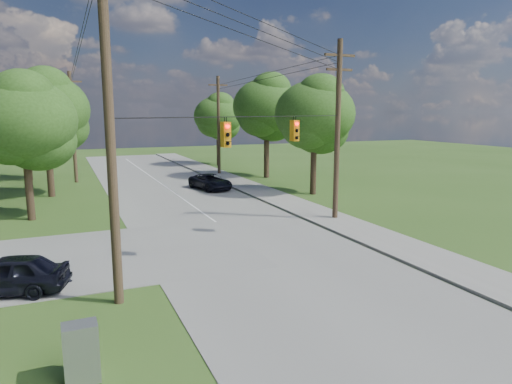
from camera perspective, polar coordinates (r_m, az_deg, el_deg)
name	(u,v)px	position (r m, az deg, el deg)	size (l,w,h in m)	color
ground	(249,287)	(17.30, -0.92, -11.75)	(140.00, 140.00, 0.00)	#32531B
main_road	(248,245)	(22.38, -1.01, -6.61)	(10.00, 100.00, 0.03)	gray
sidewalk_east	(362,230)	(25.56, 13.10, -4.67)	(2.60, 100.00, 0.12)	gray
pole_sw	(109,117)	(15.36, -17.89, 8.86)	(2.00, 0.32, 12.00)	brown
pole_ne	(338,128)	(27.35, 10.16, 7.85)	(2.00, 0.32, 10.50)	brown
pole_north_e	(219,125)	(47.33, -4.70, 8.38)	(2.00, 0.32, 10.00)	brown
pole_north_w	(73,126)	(44.92, -21.93, 7.62)	(2.00, 0.32, 10.00)	brown
power_lines	(197,64)	(27.63, -7.37, 15.60)	(13.93, 29.62, 4.93)	black
traffic_signals	(263,132)	(21.17, 0.94, 7.52)	(4.91, 3.27, 1.05)	orange
tree_w_near	(23,120)	(29.96, -27.09, 7.97)	(6.00, 6.00, 8.40)	#483224
tree_w_mid	(45,110)	(37.90, -24.86, 9.32)	(6.40, 6.40, 9.22)	#483224
tree_w_far	(25,114)	(47.98, -26.93, 8.71)	(6.00, 6.00, 8.73)	#483224
tree_e_near	(315,114)	(35.78, 7.33, 9.64)	(6.20, 6.20, 8.81)	#483224
tree_e_mid	(267,107)	(44.90, 1.35, 10.60)	(6.60, 6.60, 9.64)	#483224
tree_e_far	(218,116)	(55.73, -4.78, 9.43)	(5.80, 5.80, 8.32)	#483224
car_cross_dark	(8,275)	(18.60, -28.61, -9.04)	(1.64, 4.09, 1.39)	black
car_main_north	(210,182)	(38.26, -5.72, 1.29)	(2.13, 4.61, 1.28)	black
control_cabinet	(81,353)	(12.28, -21.01, -18.24)	(0.81, 0.58, 1.46)	gray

